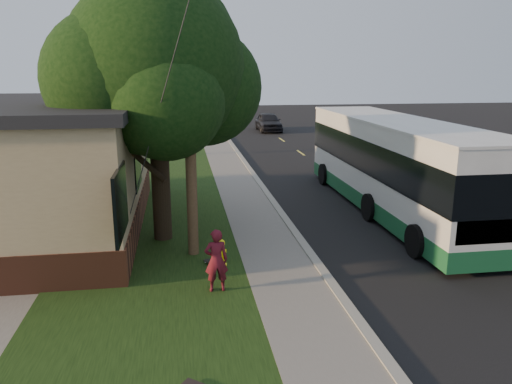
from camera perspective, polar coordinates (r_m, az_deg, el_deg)
ground at (r=14.09m, az=6.68°, el=-7.96°), size 120.00×120.00×0.00m
road at (r=24.39m, az=9.59°, el=1.38°), size 8.00×80.00×0.01m
curb at (r=23.44m, az=0.27°, el=1.21°), size 0.25×80.00×0.12m
sidewalk at (r=23.32m, az=-2.16°, el=1.08°), size 2.00×80.00×0.08m
grass_verge at (r=23.20m, az=-10.78°, el=0.76°), size 5.00×80.00×0.07m
fire_hydrant at (r=13.51m, az=-4.05°, el=-6.91°), size 0.32×0.32×0.74m
utility_pole at (r=13.59m, az=-7.74°, el=11.29°), size 2.86×3.21×9.07m
leafy_tree at (r=15.25m, az=-11.28°, el=13.44°), size 6.30×6.00×7.80m
bare_tree_near at (r=30.74m, az=-8.62°, el=8.05°), size 1.38×1.21×4.31m
bare_tree_far at (r=42.71m, az=-8.03°, el=9.49°), size 1.38×1.21×4.03m
traffic_signal at (r=46.81m, az=-3.79°, el=11.40°), size 0.18×0.22×5.50m
transit_bus at (r=19.13m, az=15.64°, el=3.19°), size 2.93×12.69×3.43m
skateboarder at (r=11.90m, az=-4.56°, el=-7.78°), size 0.58×0.39×1.53m
skateboard_main at (r=13.60m, az=-4.96°, el=-8.18°), size 0.50×0.75×0.07m
dumpster at (r=16.14m, az=-22.14°, el=-3.36°), size 1.72×1.46×1.35m
distant_car at (r=43.02m, az=1.43°, el=8.03°), size 1.88×4.64×1.58m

